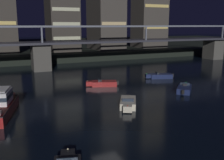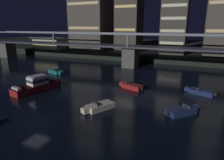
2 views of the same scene
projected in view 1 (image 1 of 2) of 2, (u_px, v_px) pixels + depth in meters
The scene contains 9 objects.
ground_plane at pixel (108, 135), 23.18m from camera, with size 400.00×400.00×0.00m, color black.
far_riverbank at pixel (21, 48), 98.87m from camera, with size 240.00×80.00×2.20m, color black.
river_bridge at pixel (40, 49), 55.12m from camera, with size 101.68×6.40×9.38m.
tower_central at pixel (62, 17), 73.85m from camera, with size 8.00×10.31×19.52m.
cabin_cruiser_near_left at pixel (0, 105), 28.21m from camera, with size 4.58×9.36×2.79m.
speedboat_near_right at pixel (128, 103), 31.11m from camera, with size 3.52×4.89×1.16m.
speedboat_mid_left at pixel (103, 83), 41.53m from camera, with size 5.12×2.98×1.16m.
speedboat_far_left at pixel (184, 89), 38.14m from camera, with size 4.32×4.45×1.16m.
speedboat_far_center at pixel (160, 76), 47.63m from camera, with size 5.14×2.94×1.16m.
Camera 1 is at (-8.35, -20.00, 9.54)m, focal length 42.02 mm.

